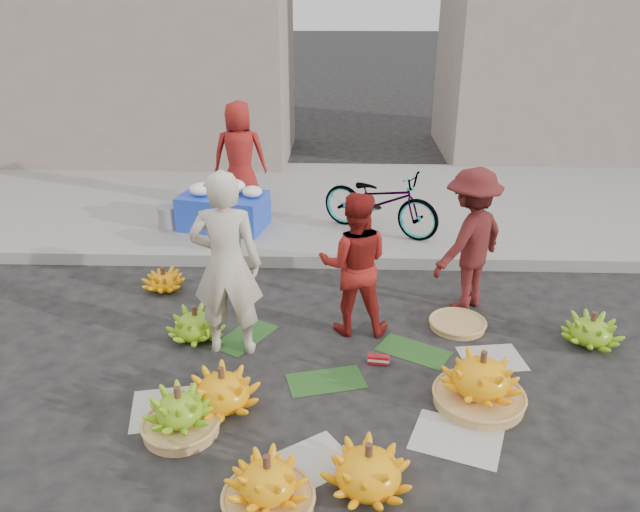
{
  "coord_description": "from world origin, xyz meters",
  "views": [
    {
      "loc": [
        -0.0,
        -4.65,
        3.15
      ],
      "look_at": [
        -0.19,
        0.87,
        0.7
      ],
      "focal_mm": 35.0,
      "sensor_mm": 36.0,
      "label": 1
    }
  ],
  "objects_px": {
    "banana_bunch_0": "(222,390)",
    "banana_bunch_4": "(481,381)",
    "flower_table": "(224,209)",
    "bicycle": "(380,201)",
    "vendor_cream": "(226,265)"
  },
  "relations": [
    {
      "from": "banana_bunch_4",
      "to": "bicycle",
      "type": "relative_size",
      "value": 0.45
    },
    {
      "from": "bicycle",
      "to": "vendor_cream",
      "type": "bearing_deg",
      "value": 179.85
    },
    {
      "from": "vendor_cream",
      "to": "bicycle",
      "type": "bearing_deg",
      "value": -119.76
    },
    {
      "from": "banana_bunch_4",
      "to": "vendor_cream",
      "type": "distance_m",
      "value": 2.36
    },
    {
      "from": "flower_table",
      "to": "banana_bunch_0",
      "type": "bearing_deg",
      "value": -67.78
    },
    {
      "from": "banana_bunch_0",
      "to": "bicycle",
      "type": "bearing_deg",
      "value": 68.19
    },
    {
      "from": "banana_bunch_4",
      "to": "flower_table",
      "type": "height_order",
      "value": "flower_table"
    },
    {
      "from": "vendor_cream",
      "to": "flower_table",
      "type": "height_order",
      "value": "vendor_cream"
    },
    {
      "from": "banana_bunch_0",
      "to": "banana_bunch_4",
      "type": "bearing_deg",
      "value": 3.53
    },
    {
      "from": "banana_bunch_0",
      "to": "banana_bunch_4",
      "type": "height_order",
      "value": "banana_bunch_4"
    },
    {
      "from": "banana_bunch_4",
      "to": "vendor_cream",
      "type": "relative_size",
      "value": 0.43
    },
    {
      "from": "banana_bunch_0",
      "to": "bicycle",
      "type": "distance_m",
      "value": 3.88
    },
    {
      "from": "banana_bunch_0",
      "to": "bicycle",
      "type": "height_order",
      "value": "bicycle"
    },
    {
      "from": "flower_table",
      "to": "vendor_cream",
      "type": "bearing_deg",
      "value": -66.37
    },
    {
      "from": "banana_bunch_0",
      "to": "flower_table",
      "type": "distance_m",
      "value": 3.74
    }
  ]
}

